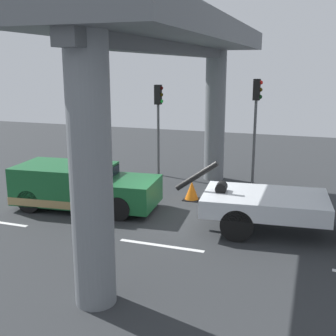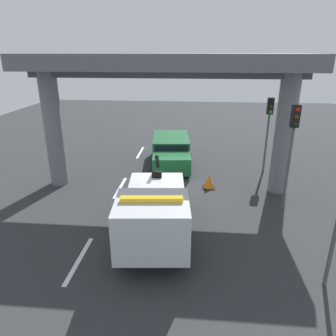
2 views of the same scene
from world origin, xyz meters
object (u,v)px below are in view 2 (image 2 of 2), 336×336
(traffic_light_near, at_px, (269,119))
(traffic_light_far, at_px, (293,136))
(tow_truck_white, at_px, (154,212))
(traffic_cone_orange, at_px, (209,181))
(towed_van_green, at_px, (171,151))

(traffic_light_near, bearing_deg, traffic_light_far, 0.00)
(tow_truck_white, height_order, traffic_light_far, traffic_light_far)
(traffic_light_far, bearing_deg, traffic_light_near, -180.00)
(traffic_light_near, height_order, traffic_cone_orange, traffic_light_near)
(tow_truck_white, height_order, towed_van_green, tow_truck_white)
(towed_van_green, distance_m, traffic_light_near, 6.07)
(tow_truck_white, bearing_deg, traffic_light_far, 119.62)
(tow_truck_white, height_order, traffic_light_near, traffic_light_near)
(traffic_light_far, bearing_deg, traffic_cone_orange, -120.52)
(tow_truck_white, relative_size, traffic_light_far, 1.60)
(traffic_light_near, height_order, traffic_light_far, traffic_light_far)
(towed_van_green, relative_size, traffic_light_far, 1.17)
(tow_truck_white, relative_size, towed_van_green, 1.37)
(traffic_light_far, bearing_deg, tow_truck_white, -60.38)
(tow_truck_white, distance_m, traffic_cone_orange, 5.51)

